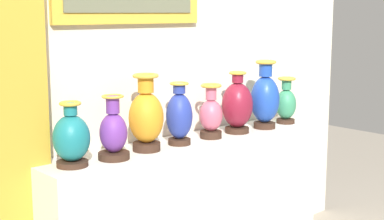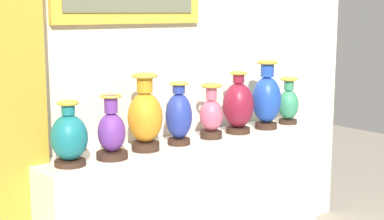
{
  "view_description": "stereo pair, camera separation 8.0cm",
  "coord_description": "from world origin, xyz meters",
  "px_view_note": "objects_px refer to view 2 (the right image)",
  "views": [
    {
      "loc": [
        -2.12,
        -2.36,
        1.59
      ],
      "look_at": [
        0.0,
        0.0,
        1.04
      ],
      "focal_mm": 52.9,
      "sensor_mm": 36.0,
      "label": 1
    },
    {
      "loc": [
        -2.06,
        -2.41,
        1.59
      ],
      "look_at": [
        0.0,
        0.0,
        1.04
      ],
      "focal_mm": 52.9,
      "sensor_mm": 36.0,
      "label": 2
    }
  ],
  "objects_px": {
    "vase_burgundy": "(238,106)",
    "vase_cobalt": "(179,116)",
    "vase_teal": "(69,138)",
    "vase_rose": "(211,115)",
    "vase_amber": "(145,117)",
    "vase_jade": "(288,103)",
    "vase_violet": "(112,133)",
    "vase_sapphire": "(267,99)"
  },
  "relations": [
    {
      "from": "vase_burgundy",
      "to": "vase_cobalt",
      "type": "bearing_deg",
      "value": -179.8
    },
    {
      "from": "vase_teal",
      "to": "vase_rose",
      "type": "distance_m",
      "value": 0.92
    },
    {
      "from": "vase_amber",
      "to": "vase_jade",
      "type": "bearing_deg",
      "value": -0.66
    },
    {
      "from": "vase_violet",
      "to": "vase_jade",
      "type": "xyz_separation_m",
      "value": [
        1.38,
        0.02,
        0.0
      ]
    },
    {
      "from": "vase_cobalt",
      "to": "vase_jade",
      "type": "height_order",
      "value": "vase_cobalt"
    },
    {
      "from": "vase_amber",
      "to": "vase_jade",
      "type": "height_order",
      "value": "vase_amber"
    },
    {
      "from": "vase_teal",
      "to": "vase_jade",
      "type": "relative_size",
      "value": 1.02
    },
    {
      "from": "vase_rose",
      "to": "vase_jade",
      "type": "bearing_deg",
      "value": -0.52
    },
    {
      "from": "vase_amber",
      "to": "vase_sapphire",
      "type": "bearing_deg",
      "value": -1.74
    },
    {
      "from": "vase_teal",
      "to": "vase_cobalt",
      "type": "distance_m",
      "value": 0.68
    },
    {
      "from": "vase_amber",
      "to": "vase_burgundy",
      "type": "distance_m",
      "value": 0.69
    },
    {
      "from": "vase_rose",
      "to": "vase_jade",
      "type": "relative_size",
      "value": 1.04
    },
    {
      "from": "vase_rose",
      "to": "vase_sapphire",
      "type": "distance_m",
      "value": 0.46
    },
    {
      "from": "vase_cobalt",
      "to": "vase_rose",
      "type": "bearing_deg",
      "value": 0.16
    },
    {
      "from": "vase_amber",
      "to": "vase_rose",
      "type": "relative_size",
      "value": 1.29
    },
    {
      "from": "vase_rose",
      "to": "vase_teal",
      "type": "bearing_deg",
      "value": -179.76
    },
    {
      "from": "vase_jade",
      "to": "vase_rose",
      "type": "bearing_deg",
      "value": 179.48
    },
    {
      "from": "vase_teal",
      "to": "vase_violet",
      "type": "relative_size",
      "value": 0.97
    },
    {
      "from": "vase_amber",
      "to": "vase_burgundy",
      "type": "height_order",
      "value": "vase_amber"
    },
    {
      "from": "vase_jade",
      "to": "vase_amber",
      "type": "bearing_deg",
      "value": 179.34
    },
    {
      "from": "vase_amber",
      "to": "vase_cobalt",
      "type": "relative_size",
      "value": 1.18
    },
    {
      "from": "vase_teal",
      "to": "vase_jade",
      "type": "height_order",
      "value": "vase_teal"
    },
    {
      "from": "vase_teal",
      "to": "vase_jade",
      "type": "bearing_deg",
      "value": -0.08
    },
    {
      "from": "vase_burgundy",
      "to": "vase_sapphire",
      "type": "xyz_separation_m",
      "value": [
        0.23,
        -0.02,
        0.02
      ]
    },
    {
      "from": "vase_sapphire",
      "to": "vase_teal",
      "type": "bearing_deg",
      "value": 179.29
    },
    {
      "from": "vase_rose",
      "to": "vase_sapphire",
      "type": "xyz_separation_m",
      "value": [
        0.45,
        -0.02,
        0.05
      ]
    },
    {
      "from": "vase_amber",
      "to": "vase_burgundy",
      "type": "bearing_deg",
      "value": -0.52
    },
    {
      "from": "vase_rose",
      "to": "vase_sapphire",
      "type": "height_order",
      "value": "vase_sapphire"
    },
    {
      "from": "vase_violet",
      "to": "vase_sapphire",
      "type": "bearing_deg",
      "value": 0.16
    },
    {
      "from": "vase_teal",
      "to": "vase_rose",
      "type": "bearing_deg",
      "value": 0.24
    },
    {
      "from": "vase_sapphire",
      "to": "vase_jade",
      "type": "relative_size",
      "value": 1.41
    },
    {
      "from": "vase_teal",
      "to": "vase_cobalt",
      "type": "relative_size",
      "value": 0.9
    },
    {
      "from": "vase_cobalt",
      "to": "vase_jade",
      "type": "distance_m",
      "value": 0.93
    },
    {
      "from": "vase_sapphire",
      "to": "vase_rose",
      "type": "bearing_deg",
      "value": 177.36
    },
    {
      "from": "vase_cobalt",
      "to": "vase_jade",
      "type": "relative_size",
      "value": 1.14
    },
    {
      "from": "vase_violet",
      "to": "vase_sapphire",
      "type": "relative_size",
      "value": 0.75
    },
    {
      "from": "vase_cobalt",
      "to": "vase_jade",
      "type": "xyz_separation_m",
      "value": [
        0.93,
        -0.01,
        -0.02
      ]
    },
    {
      "from": "vase_rose",
      "to": "vase_burgundy",
      "type": "distance_m",
      "value": 0.22
    },
    {
      "from": "vase_teal",
      "to": "vase_cobalt",
      "type": "height_order",
      "value": "vase_cobalt"
    },
    {
      "from": "vase_teal",
      "to": "vase_burgundy",
      "type": "xyz_separation_m",
      "value": [
        1.14,
        0.0,
        0.03
      ]
    },
    {
      "from": "vase_cobalt",
      "to": "vase_rose",
      "type": "relative_size",
      "value": 1.09
    },
    {
      "from": "vase_violet",
      "to": "vase_burgundy",
      "type": "height_order",
      "value": "vase_burgundy"
    }
  ]
}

